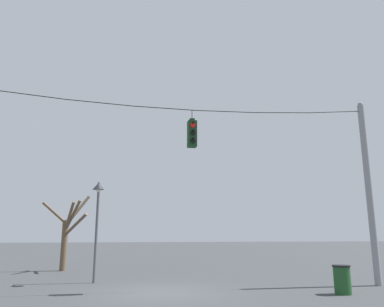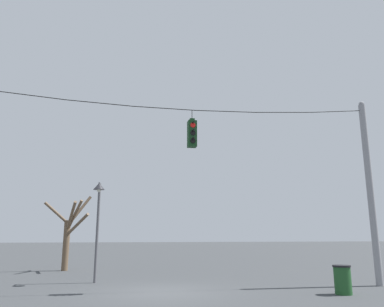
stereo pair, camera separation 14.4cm
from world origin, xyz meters
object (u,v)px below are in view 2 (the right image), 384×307
object	(u,v)px
bare_tree	(69,233)
utility_pole_right	(370,189)
trash_bin	(343,280)
traffic_light_over_intersection	(192,134)
street_lamp	(98,206)

from	to	relation	value
bare_tree	utility_pole_right	bearing A→B (deg)	-34.85
trash_bin	traffic_light_over_intersection	bearing A→B (deg)	160.62
utility_pole_right	bare_tree	size ratio (longest dim) A/B	1.80
bare_tree	trash_bin	distance (m)	15.12
traffic_light_over_intersection	street_lamp	size ratio (longest dim) A/B	0.36
street_lamp	trash_bin	world-z (taller)	street_lamp
street_lamp	traffic_light_over_intersection	bearing A→B (deg)	-39.41
traffic_light_over_intersection	trash_bin	bearing A→B (deg)	-19.38
utility_pole_right	traffic_light_over_intersection	distance (m)	7.92
utility_pole_right	traffic_light_over_intersection	size ratio (longest dim) A/B	5.13
trash_bin	utility_pole_right	bearing A→B (deg)	32.56
street_lamp	trash_bin	bearing A→B (deg)	-28.79
street_lamp	trash_bin	distance (m)	10.08
street_lamp	bare_tree	size ratio (longest dim) A/B	0.98
utility_pole_right	trash_bin	distance (m)	4.68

